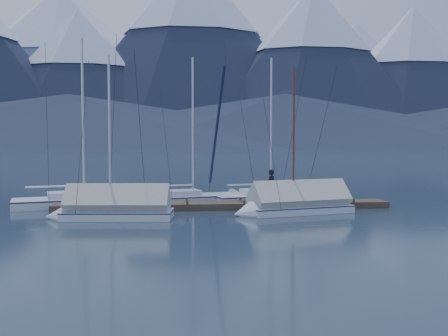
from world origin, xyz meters
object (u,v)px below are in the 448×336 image
(sailboat_open_right, at_px, (278,198))
(sailboat_covered_far, at_px, (108,210))
(sailboat_open_mid, at_px, (201,199))
(sailboat_open_left, at_px, (94,202))
(sailboat_covered_near, at_px, (291,205))
(person, at_px, (272,185))

(sailboat_open_right, height_order, sailboat_covered_far, sailboat_open_right)
(sailboat_open_mid, bearing_deg, sailboat_open_right, 1.31)
(sailboat_open_left, xyz_separation_m, sailboat_covered_near, (10.37, -4.06, 0.22))
(sailboat_open_right, bearing_deg, sailboat_covered_near, -95.24)
(sailboat_open_right, xyz_separation_m, sailboat_covered_near, (-0.47, -5.12, 0.24))
(sailboat_open_mid, distance_m, sailboat_covered_near, 6.58)
(sailboat_covered_far, xyz_separation_m, person, (8.43, 3.21, 0.81))
(sailboat_open_mid, distance_m, sailboat_open_right, 4.73)
(sailboat_open_left, distance_m, sailboat_open_mid, 6.18)
(sailboat_open_left, distance_m, person, 10.08)
(sailboat_open_left, bearing_deg, sailboat_open_mid, 8.78)
(sailboat_open_left, height_order, person, sailboat_open_left)
(sailboat_covered_near, height_order, person, sailboat_covered_near)
(person, bearing_deg, sailboat_open_mid, 36.05)
(sailboat_open_right, height_order, person, sailboat_open_right)
(sailboat_open_right, relative_size, sailboat_covered_far, 1.14)
(sailboat_open_mid, xyz_separation_m, sailboat_covered_far, (-4.66, -5.86, 0.24))
(sailboat_covered_near, bearing_deg, sailboat_open_right, 84.76)
(sailboat_open_left, distance_m, sailboat_covered_near, 11.14)
(sailboat_covered_near, bearing_deg, sailboat_covered_far, -174.58)
(sailboat_open_left, distance_m, sailboat_covered_far, 5.13)
(sailboat_open_mid, relative_size, person, 5.36)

